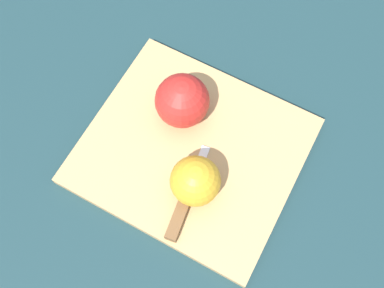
% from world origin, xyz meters
% --- Properties ---
extents(ground_plane, '(4.00, 4.00, 0.00)m').
position_xyz_m(ground_plane, '(0.00, 0.00, 0.00)').
color(ground_plane, '#193338').
extents(cutting_board, '(0.35, 0.31, 0.02)m').
position_xyz_m(cutting_board, '(0.00, 0.00, 0.01)').
color(cutting_board, tan).
rests_on(cutting_board, ground_plane).
extents(apple_half_left, '(0.09, 0.09, 0.09)m').
position_xyz_m(apple_half_left, '(-0.05, 0.05, 0.06)').
color(apple_half_left, red).
rests_on(apple_half_left, cutting_board).
extents(apple_half_right, '(0.08, 0.08, 0.08)m').
position_xyz_m(apple_half_right, '(0.04, -0.05, 0.05)').
color(apple_half_right, gold).
rests_on(apple_half_right, cutting_board).
extents(knife, '(0.04, 0.16, 0.02)m').
position_xyz_m(knife, '(0.04, -0.10, 0.02)').
color(knife, silver).
rests_on(knife, cutting_board).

